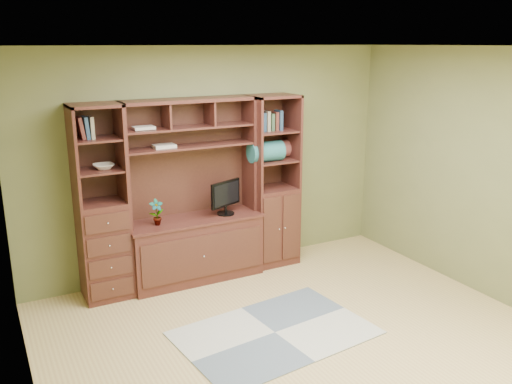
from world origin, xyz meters
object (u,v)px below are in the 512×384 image
center_hutch (194,193)px  right_tower (272,181)px  left_tower (101,204)px  monitor (225,192)px

center_hutch → right_tower: 1.03m
left_tower → right_tower: bearing=0.0°
monitor → center_hutch: bearing=152.8°
right_tower → monitor: (-0.65, -0.07, -0.03)m
left_tower → right_tower: same height
left_tower → monitor: 1.37m
center_hutch → monitor: size_ratio=3.80×
center_hutch → left_tower: same height
right_tower → monitor: size_ratio=3.80×
left_tower → center_hutch: bearing=-2.3°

